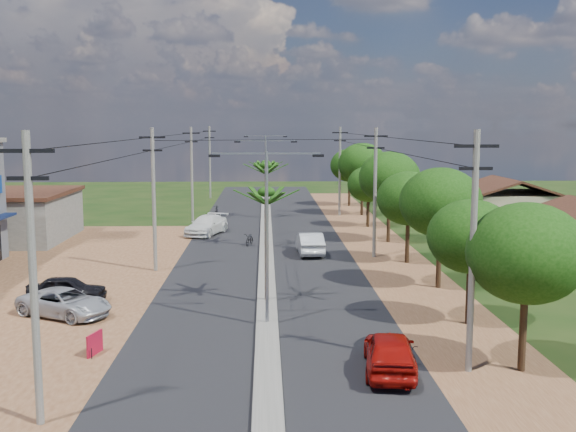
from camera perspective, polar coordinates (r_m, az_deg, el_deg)
name	(u,v)px	position (r m, az deg, el deg)	size (l,w,h in m)	color
ground	(267,326)	(31.26, -1.78, -9.31)	(160.00, 160.00, 0.00)	black
road	(266,261)	(45.81, -1.84, -3.79)	(12.00, 110.00, 0.04)	black
median	(266,251)	(48.74, -1.85, -3.01)	(1.00, 90.00, 0.18)	#605E56
dirt_lot_west	(3,287)	(41.74, -22.98, -5.55)	(18.00, 46.00, 0.04)	brown
dirt_shoulder_east	(391,260)	(46.60, 8.69, -3.69)	(5.00, 90.00, 0.03)	brown
low_shed	(3,216)	(58.26, -22.99, 0.01)	(10.40, 10.40, 3.95)	#605E56
house_east_far	(506,203)	(61.97, 17.94, 1.07)	(7.60, 7.50, 4.60)	tan
tree_east_a	(527,253)	(26.15, 19.55, -3.00)	(4.40, 4.40, 6.37)	black
tree_east_b	(471,237)	(31.72, 15.24, -1.70)	(4.00, 4.00, 5.83)	black
tree_east_c	(441,203)	(38.40, 12.79, 1.11)	(4.60, 4.60, 6.83)	black
tree_east_d	(408,198)	(45.16, 10.16, 1.47)	(4.20, 4.20, 6.13)	black
tree_east_e	(389,178)	(52.94, 8.59, 3.22)	(4.80, 4.80, 7.14)	black
tree_east_f	(368,184)	(60.83, 6.82, 2.69)	(3.80, 3.80, 5.52)	black
tree_east_g	(362,164)	(68.71, 6.32, 4.40)	(5.00, 5.00, 7.38)	black
tree_east_h	(350,165)	(76.62, 5.24, 4.30)	(4.40, 4.40, 6.52)	black
palm_median_near	(266,197)	(34.08, -1.84, 1.62)	(2.00, 2.00, 6.15)	black
palm_median_mid	(266,169)	(50.00, -1.88, 3.98)	(2.00, 2.00, 6.55)	black
palm_median_far	(266,165)	(66.01, -1.90, 4.32)	(2.00, 2.00, 5.85)	black
streetlight_near	(267,223)	(30.21, -1.82, -0.60)	(5.10, 0.18, 8.00)	gray
streetlight_mid	(266,179)	(55.06, -1.88, 3.16)	(5.10, 0.18, 8.00)	gray
streetlight_far	(266,162)	(80.01, -1.91, 4.57)	(5.10, 0.18, 8.00)	gray
utility_pole_w_a	(33,273)	(21.52, -20.79, -4.57)	(1.60, 0.24, 9.00)	#605E56
utility_pole_w_b	(154,196)	(42.69, -11.30, 1.65)	(1.60, 0.24, 9.00)	#605E56
utility_pole_w_c	(192,172)	(64.42, -8.14, 3.72)	(1.60, 0.24, 9.00)	#605E56
utility_pole_w_d	(210,160)	(85.29, -6.63, 4.70)	(1.60, 0.24, 9.00)	#605E56
utility_pole_e_a	(473,246)	(25.44, 15.38, -2.51)	(1.60, 0.24, 9.00)	#605E56
utility_pole_e_b	(375,189)	(46.72, 7.38, 2.25)	(1.60, 0.24, 9.00)	#605E56
utility_pole_e_c	(340,169)	(68.45, 4.41, 4.00)	(1.60, 0.24, 9.00)	#605E56
car_red_near	(390,353)	(25.69, 8.61, -11.38)	(1.85, 4.59, 1.56)	maroon
car_silver_mid	(310,244)	(47.87, 1.86, -2.35)	(1.67, 4.80, 1.58)	#ACAFB4
car_white_far	(207,226)	(56.87, -6.91, -0.81)	(2.20, 5.41, 1.57)	silver
car_parked_silver	(65,304)	(34.24, -18.38, -7.05)	(2.19, 4.74, 1.32)	#ACAFB4
car_parked_dark	(67,290)	(36.87, -18.19, -5.96)	(1.61, 4.00, 1.36)	black
moto_rider_east	(408,362)	(25.85, 10.13, -12.08)	(0.59, 1.70, 0.89)	black
moto_rider_west_a	(250,240)	(51.53, -3.27, -2.02)	(0.61, 1.75, 0.92)	black
moto_rider_west_b	(217,211)	(68.53, -6.07, 0.43)	(0.49, 1.73, 1.04)	black
roadside_sign	(95,344)	(28.42, -16.04, -10.38)	(0.39, 1.10, 0.94)	maroon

